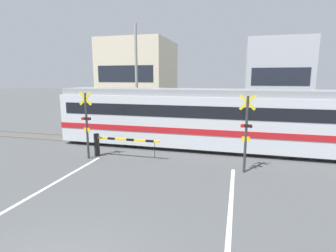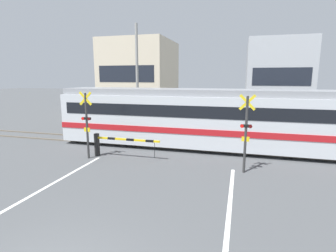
{
  "view_description": "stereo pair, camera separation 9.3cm",
  "coord_description": "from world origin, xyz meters",
  "views": [
    {
      "loc": [
        3.42,
        -3.36,
        4.04
      ],
      "look_at": [
        0.0,
        9.34,
        1.6
      ],
      "focal_mm": 28.0,
      "sensor_mm": 36.0,
      "label": 1
    },
    {
      "loc": [
        3.51,
        -3.33,
        4.04
      ],
      "look_at": [
        0.0,
        9.34,
        1.6
      ],
      "focal_mm": 28.0,
      "sensor_mm": 36.0,
      "label": 2
    }
  ],
  "objects": [
    {
      "name": "crossing_signal_right",
      "position": [
        3.79,
        7.92,
        1.86
      ],
      "size": [
        0.68,
        0.15,
        3.37
      ],
      "color": "#333333",
      "rests_on": "ground_plane"
    },
    {
      "name": "rail_track_far",
      "position": [
        0.0,
        12.18,
        0.04
      ],
      "size": [
        50.0,
        0.1,
        0.08
      ],
      "color": "#6B6051",
      "rests_on": "ground_plane"
    },
    {
      "name": "rail_track_near",
      "position": [
        0.0,
        10.74,
        0.04
      ],
      "size": [
        50.0,
        0.1,
        0.08
      ],
      "color": "#6B6051",
      "rests_on": "ground_plane"
    },
    {
      "name": "building_right_of_street",
      "position": [
        6.7,
        24.5,
        3.73
      ],
      "size": [
        5.51,
        7.76,
        7.47
      ],
      "color": "#B2B7BC",
      "rests_on": "ground_plane"
    },
    {
      "name": "pedestrian",
      "position": [
        0.54,
        15.78,
        0.97
      ],
      "size": [
        0.38,
        0.22,
        1.69
      ],
      "color": "brown",
      "rests_on": "ground_plane"
    },
    {
      "name": "utility_pole_streetside",
      "position": [
        -4.54,
        16.5,
        4.09
      ],
      "size": [
        0.22,
        0.22,
        8.18
      ],
      "color": "gray",
      "rests_on": "ground_plane"
    },
    {
      "name": "crossing_barrier_far",
      "position": [
        2.76,
        14.0,
        0.77
      ],
      "size": [
        3.53,
        0.2,
        1.19
      ],
      "color": "black",
      "rests_on": "ground_plane"
    },
    {
      "name": "crossing_barrier_near",
      "position": [
        -2.76,
        8.42,
        0.77
      ],
      "size": [
        3.53,
        0.2,
        1.19
      ],
      "color": "black",
      "rests_on": "ground_plane"
    },
    {
      "name": "commuter_train",
      "position": [
        3.3,
        11.46,
        1.82
      ],
      "size": [
        20.46,
        2.78,
        3.4
      ],
      "color": "silver",
      "rests_on": "ground_plane"
    },
    {
      "name": "crossing_signal_left",
      "position": [
        -3.79,
        7.92,
        1.86
      ],
      "size": [
        0.68,
        0.15,
        3.37
      ],
      "color": "#333333",
      "rests_on": "ground_plane"
    },
    {
      "name": "building_left_of_street",
      "position": [
        -7.39,
        24.5,
        3.99
      ],
      "size": [
        6.89,
        7.76,
        7.99
      ],
      "color": "beige",
      "rests_on": "ground_plane"
    }
  ]
}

